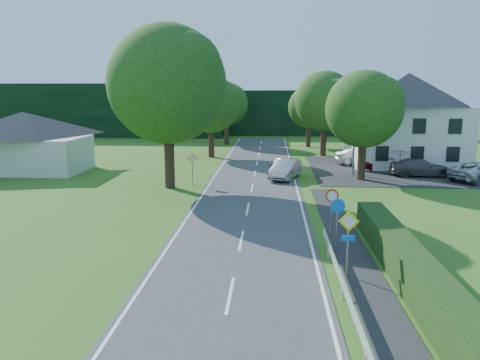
# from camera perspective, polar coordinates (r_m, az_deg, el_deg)

# --- Properties ---
(road) EXTENTS (7.00, 80.00, 0.04)m
(road) POSITION_cam_1_polar(r_m,az_deg,el_deg) (29.97, 1.14, -2.61)
(road) COLOR #3A3A3D
(road) RESTS_ON ground
(parking_pad) EXTENTS (14.00, 16.00, 0.04)m
(parking_pad) POSITION_cam_1_polar(r_m,az_deg,el_deg) (44.00, 17.79, 1.22)
(parking_pad) COLOR black
(parking_pad) RESTS_ON ground
(line_edge_left) EXTENTS (0.12, 80.00, 0.01)m
(line_edge_left) POSITION_cam_1_polar(r_m,az_deg,el_deg) (30.29, -5.02, -2.46)
(line_edge_left) COLOR white
(line_edge_left) RESTS_ON road
(line_edge_right) EXTENTS (0.12, 80.00, 0.01)m
(line_edge_right) POSITION_cam_1_polar(r_m,az_deg,el_deg) (30.00, 7.36, -2.64)
(line_edge_right) COLOR white
(line_edge_right) RESTS_ON road
(line_centre) EXTENTS (0.12, 80.00, 0.01)m
(line_centre) POSITION_cam_1_polar(r_m,az_deg,el_deg) (29.97, 1.14, -2.56)
(line_centre) COLOR white
(line_centre) RESTS_ON road
(tree_main) EXTENTS (9.40, 9.40, 11.64)m
(tree_main) POSITION_cam_1_polar(r_m,az_deg,el_deg) (33.94, -8.78, 8.75)
(tree_main) COLOR #144515
(tree_main) RESTS_ON ground
(tree_left_far) EXTENTS (7.00, 7.00, 8.58)m
(tree_left_far) POSITION_cam_1_polar(r_m,az_deg,el_deg) (49.60, -3.56, 7.72)
(tree_left_far) COLOR #144515
(tree_left_far) RESTS_ON ground
(tree_right_far) EXTENTS (7.40, 7.40, 9.09)m
(tree_right_far) POSITION_cam_1_polar(r_m,az_deg,el_deg) (51.48, 10.23, 7.97)
(tree_right_far) COLOR #144515
(tree_right_far) RESTS_ON ground
(tree_left_back) EXTENTS (6.60, 6.60, 8.07)m
(tree_left_back) POSITION_cam_1_polar(r_m,az_deg,el_deg) (61.46, -1.65, 8.11)
(tree_left_back) COLOR #144515
(tree_left_back) RESTS_ON ground
(tree_right_back) EXTENTS (6.20, 6.20, 7.56)m
(tree_right_back) POSITION_cam_1_polar(r_m,az_deg,el_deg) (59.38, 8.39, 7.65)
(tree_right_back) COLOR #144515
(tree_right_back) RESTS_ON ground
(tree_right_mid) EXTENTS (7.00, 7.00, 8.58)m
(tree_right_mid) POSITION_cam_1_polar(r_m,az_deg,el_deg) (37.89, 14.79, 6.41)
(tree_right_mid) COLOR #144515
(tree_right_mid) RESTS_ON ground
(treeline_left) EXTENTS (44.00, 6.00, 8.00)m
(treeline_left) POSITION_cam_1_polar(r_m,az_deg,el_deg) (76.99, -18.77, 8.08)
(treeline_left) COLOR black
(treeline_left) RESTS_ON ground
(treeline_right) EXTENTS (30.00, 5.00, 7.00)m
(treeline_right) POSITION_cam_1_polar(r_m,az_deg,el_deg) (75.49, 8.97, 8.09)
(treeline_right) COLOR black
(treeline_right) RESTS_ON ground
(bungalow_left) EXTENTS (11.00, 6.50, 5.20)m
(bungalow_left) POSITION_cam_1_polar(r_m,az_deg,el_deg) (44.77, -24.75, 4.38)
(bungalow_left) COLOR beige
(bungalow_left) RESTS_ON ground
(house_white) EXTENTS (10.60, 8.40, 8.60)m
(house_white) POSITION_cam_1_polar(r_m,az_deg,el_deg) (46.92, 19.62, 7.08)
(house_white) COLOR silver
(house_white) RESTS_ON ground
(streetlight) EXTENTS (2.03, 0.18, 8.00)m
(streetlight) POSITION_cam_1_polar(r_m,az_deg,el_deg) (39.77, 13.64, 6.91)
(streetlight) COLOR gray
(streetlight) RESTS_ON ground
(sign_priority_right) EXTENTS (0.78, 0.09, 2.59)m
(sign_priority_right) POSITION_cam_1_polar(r_m,az_deg,el_deg) (18.11, 13.10, -6.16)
(sign_priority_right) COLOR gray
(sign_priority_right) RESTS_ON ground
(sign_roundabout) EXTENTS (0.64, 0.08, 2.37)m
(sign_roundabout) POSITION_cam_1_polar(r_m,az_deg,el_deg) (21.00, 11.80, -4.09)
(sign_roundabout) COLOR gray
(sign_roundabout) RESTS_ON ground
(sign_speed_limit) EXTENTS (0.64, 0.11, 2.37)m
(sign_speed_limit) POSITION_cam_1_polar(r_m,az_deg,el_deg) (22.89, 11.13, -2.57)
(sign_speed_limit) COLOR gray
(sign_speed_limit) RESTS_ON ground
(sign_priority_left) EXTENTS (0.78, 0.09, 2.44)m
(sign_priority_left) POSITION_cam_1_polar(r_m,az_deg,el_deg) (35.00, -5.84, 2.13)
(sign_priority_left) COLOR gray
(sign_priority_left) RESTS_ON ground
(moving_car) EXTENTS (2.91, 4.96, 1.54)m
(moving_car) POSITION_cam_1_polar(r_m,az_deg,el_deg) (37.67, 5.59, 1.36)
(moving_car) COLOR #A2A2A6
(moving_car) RESTS_ON road
(motorcycle) EXTENTS (0.77, 1.98, 1.02)m
(motorcycle) POSITION_cam_1_polar(r_m,az_deg,el_deg) (38.98, 3.69, 1.32)
(motorcycle) COLOR black
(motorcycle) RESTS_ON road
(parked_car_red) EXTENTS (4.12, 2.65, 1.31)m
(parked_car_red) POSITION_cam_1_polar(r_m,az_deg,el_deg) (43.65, 16.49, 2.11)
(parked_car_red) COLOR maroon
(parked_car_red) RESTS_ON parking_pad
(parked_car_silver_a) EXTENTS (4.72, 1.93, 1.52)m
(parked_car_silver_a) POSITION_cam_1_polar(r_m,az_deg,el_deg) (45.97, 14.47, 2.78)
(parked_car_silver_a) COLOR #A4A4A8
(parked_car_silver_a) RESTS_ON parking_pad
(parked_car_grey) EXTENTS (5.01, 2.21, 1.43)m
(parked_car_grey) POSITION_cam_1_polar(r_m,az_deg,el_deg) (41.32, 21.16, 1.44)
(parked_car_grey) COLOR #4E4D52
(parked_car_grey) RESTS_ON parking_pad
(parasol) EXTENTS (2.59, 2.63, 2.05)m
(parasol) POSITION_cam_1_polar(r_m,az_deg,el_deg) (41.88, 18.97, 2.13)
(parasol) COLOR #A50D14
(parasol) RESTS_ON parking_pad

